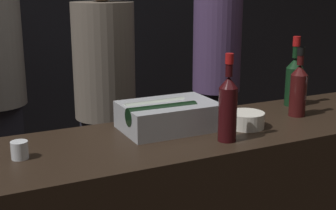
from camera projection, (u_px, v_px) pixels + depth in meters
wall_back_chalkboard at (47, 2)px, 3.68m from camera, size 6.40×0.06×2.80m
ice_bin_with_bottles at (167, 115)px, 1.94m from camera, size 0.39×0.27×0.12m
bowl_white at (246, 119)px, 1.98m from camera, size 0.15×0.15×0.07m
candle_votive at (20, 150)px, 1.63m from camera, size 0.06×0.06×0.06m
red_wine_bottle_tall at (228, 106)px, 1.78m from camera, size 0.07×0.07×0.34m
red_wine_bottle_black_foil at (298, 88)px, 2.13m from camera, size 0.08×0.08×0.32m
red_wine_bottle_burgundy at (294, 79)px, 2.31m from camera, size 0.08×0.08×0.34m
person_in_hoodie at (217, 66)px, 3.30m from camera, size 0.34×0.34×1.74m
person_grey_polo at (105, 90)px, 2.85m from camera, size 0.37×0.37×1.65m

